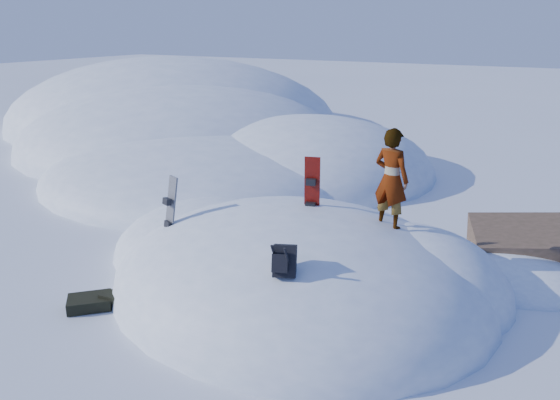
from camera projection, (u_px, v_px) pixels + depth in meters
The scene contains 9 objects.
ground at pixel (297, 290), 9.87m from camera, with size 120.00×120.00×0.00m, color white.
snow_mound at pixel (295, 283), 10.15m from camera, with size 8.00×6.00×3.00m.
snow_ridge at pixel (187, 139), 22.92m from camera, with size 21.50×18.50×6.40m.
rock_outcrop at pixel (538, 271), 10.62m from camera, with size 4.68×4.41×1.68m.
snowboard_red at pixel (312, 196), 9.80m from camera, with size 0.29×0.21×1.49m.
snowboard_dark at pixel (170, 215), 10.02m from camera, with size 0.36×0.36×1.47m.
backpack at pixel (284, 261), 7.71m from camera, with size 0.44×0.50×0.55m.
gear_pile at pixel (93, 301), 9.22m from camera, with size 0.96×0.84×0.25m.
person at pixel (391, 179), 9.11m from camera, with size 0.63×0.42×1.74m, color slate.
Camera 1 is at (4.10, -7.90, 4.59)m, focal length 35.00 mm.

